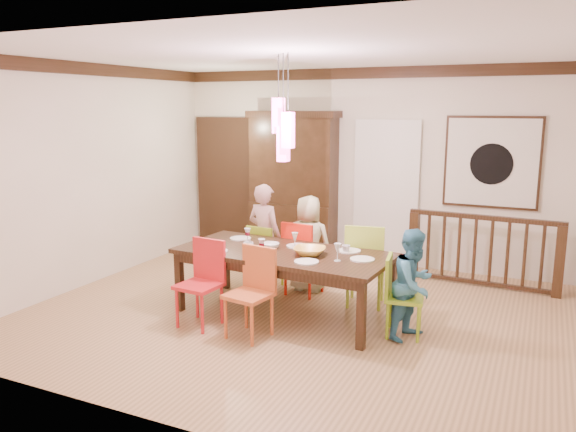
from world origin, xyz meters
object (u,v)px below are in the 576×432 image
at_px(dining_table, 284,257).
at_px(person_far_left, 265,236).
at_px(balustrade, 483,250).
at_px(person_far_mid, 308,244).
at_px(person_end_right, 414,284).
at_px(chair_far_left, 266,251).
at_px(china_hutch, 293,185).
at_px(chair_end_right, 405,291).

relative_size(dining_table, person_far_left, 1.80).
height_order(balustrade, person_far_left, person_far_left).
distance_m(dining_table, person_far_mid, 0.91).
bearing_deg(person_end_right, dining_table, 108.66).
xyz_separation_m(chair_far_left, person_far_left, (-0.02, 0.01, 0.21)).
height_order(dining_table, china_hutch, china_hutch).
bearing_deg(dining_table, chair_far_left, 131.74).
bearing_deg(person_end_right, chair_far_left, 88.32).
xyz_separation_m(balustrade, person_far_mid, (-2.02, -1.11, 0.12)).
height_order(dining_table, person_end_right, person_end_right).
xyz_separation_m(chair_far_left, balustrade, (2.57, 1.21, 0.02)).
xyz_separation_m(dining_table, chair_far_left, (-0.63, 0.81, -0.20)).
height_order(dining_table, balustrade, balustrade).
relative_size(dining_table, chair_far_left, 2.94).
distance_m(chair_end_right, balustrade, 2.11).
distance_m(chair_far_left, balustrade, 2.84).
bearing_deg(person_far_left, dining_table, 140.39).
height_order(chair_far_left, china_hutch, china_hutch).
bearing_deg(person_far_mid, chair_far_left, 4.60).
bearing_deg(chair_end_right, person_far_left, 59.13).
height_order(dining_table, chair_far_left, chair_far_left).
xyz_separation_m(china_hutch, person_far_mid, (0.87, -1.45, -0.52)).
distance_m(chair_end_right, person_far_left, 2.22).
distance_m(chair_end_right, person_far_mid, 1.74).
bearing_deg(chair_end_right, person_far_mid, 48.95).
distance_m(person_far_mid, person_end_right, 1.83).
xyz_separation_m(chair_end_right, person_far_left, (-2.05, 0.83, 0.20)).
distance_m(chair_far_left, person_end_right, 2.28).
bearing_deg(person_end_right, china_hutch, 65.40).
bearing_deg(person_far_mid, china_hutch, -65.08).
height_order(balustrade, person_far_mid, person_far_mid).
relative_size(china_hutch, balustrade, 1.16).
relative_size(china_hutch, person_end_right, 1.99).
relative_size(chair_end_right, person_end_right, 0.73).
height_order(chair_end_right, person_far_mid, person_far_mid).
relative_size(chair_far_left, china_hutch, 0.37).
distance_m(chair_far_left, china_hutch, 1.72).
xyz_separation_m(china_hutch, person_end_right, (2.43, -2.40, -0.57)).
bearing_deg(chair_far_left, person_far_mid, -165.08).
height_order(chair_end_right, balustrade, balustrade).
bearing_deg(balustrade, person_end_right, -99.18).
relative_size(person_far_left, person_end_right, 1.20).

